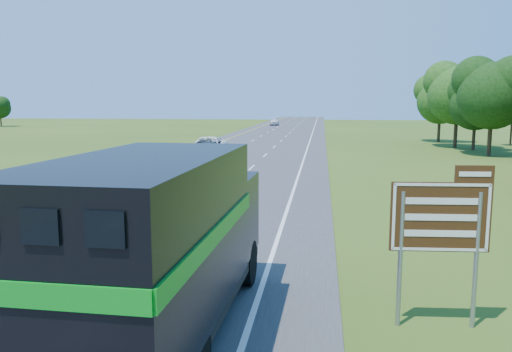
% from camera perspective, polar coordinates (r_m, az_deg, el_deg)
% --- Properties ---
extents(road, '(15.00, 260.00, 0.04)m').
position_cam_1_polar(road, '(49.34, -0.67, 2.75)').
color(road, '#38383A').
rests_on(road, ground).
extents(lane_markings, '(11.15, 260.00, 0.01)m').
position_cam_1_polar(lane_markings, '(49.34, -0.67, 2.78)').
color(lane_markings, yellow).
rests_on(lane_markings, road).
extents(horse_truck, '(2.94, 8.72, 3.83)m').
position_cam_1_polar(horse_truck, '(10.00, -11.12, -7.62)').
color(horse_truck, black).
rests_on(horse_truck, road).
extents(white_suv, '(3.37, 6.56, 1.77)m').
position_cam_1_polar(white_suv, '(44.97, -5.53, 3.33)').
color(white_suv, white).
rests_on(white_suv, road).
extents(far_car, '(1.82, 4.44, 1.51)m').
position_cam_1_polar(far_car, '(108.91, 2.11, 6.21)').
color(far_car, silver).
rests_on(far_car, road).
extents(exit_sign, '(2.09, 0.22, 3.54)m').
position_cam_1_polar(exit_sign, '(11.26, 20.48, -5.10)').
color(exit_sign, gray).
rests_on(exit_sign, ground).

